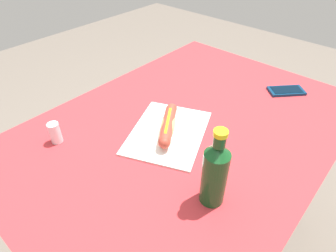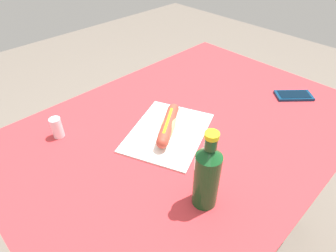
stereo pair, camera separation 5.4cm
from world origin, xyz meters
name	(u,v)px [view 1 (the left image)]	position (x,y,z in m)	size (l,w,h in m)	color
ground_plane	(181,238)	(0.00, 0.00, 0.00)	(6.00, 6.00, 0.00)	#6B6056
dining_table	(186,151)	(0.00, 0.00, 0.61)	(1.24, 0.88, 0.73)	brown
paper_wrapper	(168,132)	(0.08, -0.02, 0.73)	(0.30, 0.23, 0.01)	white
hot_dog	(168,125)	(0.08, -0.02, 0.76)	(0.19, 0.14, 0.05)	#DBB26B
cell_phone	(286,91)	(-0.44, 0.17, 0.74)	(0.15, 0.15, 0.01)	#0A2D4C
soda_bottle	(215,173)	(0.20, 0.24, 0.83)	(0.06, 0.06, 0.23)	#14471E
salt_shaker	(55,133)	(0.35, -0.26, 0.77)	(0.04, 0.04, 0.07)	silver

